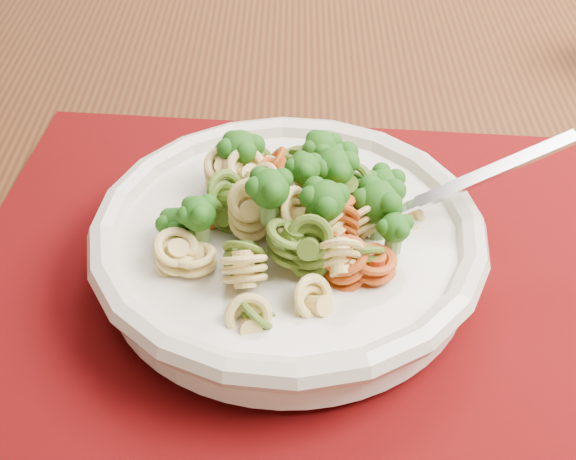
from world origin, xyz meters
name	(u,v)px	position (x,y,z in m)	size (l,w,h in m)	color
dining_table	(242,247)	(-0.62, 0.16, 0.67)	(1.74, 1.43, 0.77)	#4F2F16
placemat	(294,264)	(-0.62, 0.02, 0.77)	(0.45, 0.35, 0.00)	#560703
pasta_bowl	(288,242)	(-0.63, 0.01, 0.80)	(0.26, 0.26, 0.05)	silver
pasta_broccoli_heap	(288,223)	(-0.63, 0.01, 0.81)	(0.22, 0.22, 0.06)	#E5CF71
fork	(382,218)	(-0.57, 0.00, 0.81)	(0.19, 0.02, 0.01)	silver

